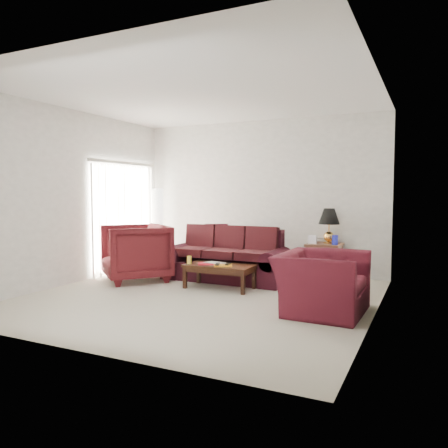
# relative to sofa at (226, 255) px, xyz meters

# --- Properties ---
(floor) EXTENTS (5.00, 5.00, 0.00)m
(floor) POSITION_rel_sofa_xyz_m (0.20, -1.34, -0.46)
(floor) COLOR beige
(floor) RESTS_ON ground
(blinds) EXTENTS (0.10, 2.00, 2.16)m
(blinds) POSITION_rel_sofa_xyz_m (-2.22, -0.04, 0.62)
(blinds) COLOR silver
(blinds) RESTS_ON ground
(sofa) EXTENTS (2.25, 1.02, 0.91)m
(sofa) POSITION_rel_sofa_xyz_m (0.00, 0.00, 0.00)
(sofa) COLOR black
(sofa) RESTS_ON ground
(throw_pillow) EXTENTS (0.50, 0.42, 0.47)m
(throw_pillow) POSITION_rel_sofa_xyz_m (-0.49, 0.61, 0.28)
(throw_pillow) COLOR black
(throw_pillow) RESTS_ON sofa
(end_table) EXTENTS (0.66, 0.66, 0.66)m
(end_table) POSITION_rel_sofa_xyz_m (1.59, 0.81, -0.13)
(end_table) COLOR #4F331B
(end_table) RESTS_ON ground
(table_lamp) EXTENTS (0.48, 0.48, 0.63)m
(table_lamp) POSITION_rel_sofa_xyz_m (1.66, 0.87, 0.52)
(table_lamp) COLOR gold
(table_lamp) RESTS_ON end_table
(clock) EXTENTS (0.15, 0.06, 0.15)m
(clock) POSITION_rel_sofa_xyz_m (1.40, 0.69, 0.28)
(clock) COLOR silver
(clock) RESTS_ON end_table
(blue_canister) EXTENTS (0.14, 0.14, 0.17)m
(blue_canister) POSITION_rel_sofa_xyz_m (1.80, 0.70, 0.29)
(blue_canister) COLOR #1A1EA9
(blue_canister) RESTS_ON end_table
(picture_frame) EXTENTS (0.17, 0.18, 0.05)m
(picture_frame) POSITION_rel_sofa_xyz_m (1.47, 1.03, 0.27)
(picture_frame) COLOR #B9B8BD
(picture_frame) RESTS_ON end_table
(floor_lamp) EXTENTS (0.31, 0.31, 1.68)m
(floor_lamp) POSITION_rel_sofa_xyz_m (-1.92, 0.69, 0.39)
(floor_lamp) COLOR silver
(floor_lamp) RESTS_ON ground
(armchair_left) EXTENTS (1.55, 1.55, 1.01)m
(armchair_left) POSITION_rel_sofa_xyz_m (-1.43, -0.73, 0.05)
(armchair_left) COLOR #440F14
(armchair_left) RESTS_ON ground
(armchair_right) EXTENTS (1.09, 1.24, 0.78)m
(armchair_right) POSITION_rel_sofa_xyz_m (2.05, -1.38, -0.06)
(armchair_right) COLOR #430F1A
(armchair_right) RESTS_ON ground
(coffee_table) EXTENTS (1.24, 0.87, 0.40)m
(coffee_table) POSITION_rel_sofa_xyz_m (0.21, -0.68, -0.26)
(coffee_table) COLOR black
(coffee_table) RESTS_ON ground
(magazine_red) EXTENTS (0.38, 0.35, 0.02)m
(magazine_red) POSITION_rel_sofa_xyz_m (0.01, -0.72, -0.05)
(magazine_red) COLOR red
(magazine_red) RESTS_ON coffee_table
(magazine_white) EXTENTS (0.35, 0.29, 0.02)m
(magazine_white) POSITION_rel_sofa_xyz_m (0.08, -0.61, -0.05)
(magazine_white) COLOR beige
(magazine_white) RESTS_ON coffee_table
(magazine_orange) EXTENTS (0.36, 0.33, 0.02)m
(magazine_orange) POSITION_rel_sofa_xyz_m (0.32, -0.78, -0.05)
(magazine_orange) COLOR orange
(magazine_orange) RESTS_ON coffee_table
(remote_a) EXTENTS (0.12, 0.20, 0.02)m
(remote_a) POSITION_rel_sofa_xyz_m (0.23, -0.80, -0.03)
(remote_a) COLOR black
(remote_a) RESTS_ON coffee_table
(remote_b) EXTENTS (0.06, 0.18, 0.02)m
(remote_b) POSITION_rel_sofa_xyz_m (0.38, -0.70, -0.03)
(remote_b) COLOR black
(remote_b) RESTS_ON coffee_table
(yellow_glass) EXTENTS (0.10, 0.10, 0.13)m
(yellow_glass) POSITION_rel_sofa_xyz_m (-0.28, -0.83, 0.01)
(yellow_glass) COLOR yellow
(yellow_glass) RESTS_ON coffee_table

